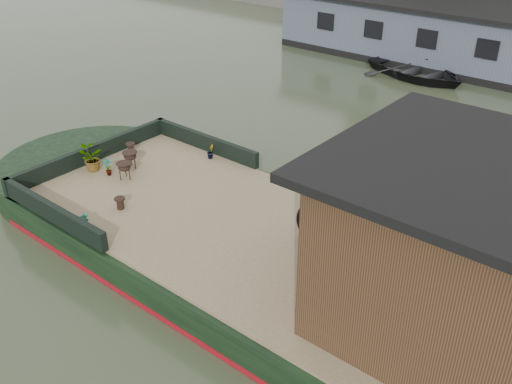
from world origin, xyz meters
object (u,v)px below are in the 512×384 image
Objects in this scene: cabin at (484,256)px; bicycle at (356,230)px; potted_plant_a at (108,167)px; brazier_rear at (125,171)px; dinghy at (417,67)px; brazier_front at (130,160)px.

cabin is 2.12m from bicycle.
brazier_rear is (0.39, 0.11, -0.00)m from potted_plant_a.
bicycle is 5.38m from potted_plant_a.
potted_plant_a is 0.41m from brazier_rear.
bicycle is 11.91m from dinghy.
brazier_front is at bearing 177.68° from cabin.
brazier_front is at bearing 79.74° from potted_plant_a.
bicycle is 6.25× the size of brazier_rear.
dinghy is (-6.18, 11.50, -1.51)m from cabin.
potted_plant_a reaches higher than brazier_front.
brazier_rear is (-4.94, -0.49, -0.40)m from bicycle.
bicycle is 4.98m from brazier_rear.
brazier_front is at bearing 92.31° from bicycle.
potted_plant_a reaches higher than dinghy.
bicycle is at bearing 1.06° from brazier_front.
dinghy is at bearing 84.46° from potted_plant_a.
bicycle reaches higher than brazier_rear.
brazier_front is 11.27m from dinghy.
cabin is 10.98× the size of potted_plant_a.
bicycle is at bearing 168.92° from cabin.
potted_plant_a is at bearing 97.68° from bicycle.
bicycle is at bearing -146.00° from dinghy.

